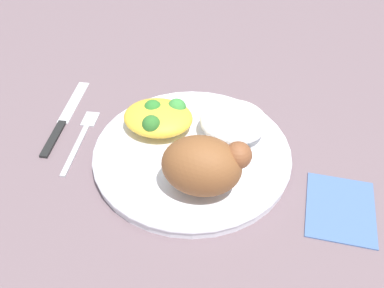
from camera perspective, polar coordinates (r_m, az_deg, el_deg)
name	(u,v)px	position (r m, az deg, el deg)	size (l,w,h in m)	color
ground_plane	(192,159)	(0.63, 0.00, -1.91)	(2.00, 2.00, 0.00)	#6B565D
plate	(192,154)	(0.62, 0.00, -1.27)	(0.28, 0.28, 0.02)	white
roasted_chicken	(204,165)	(0.54, 1.55, -2.77)	(0.11, 0.08, 0.08)	brown
rice_pile	(234,121)	(0.64, 5.42, 2.95)	(0.10, 0.09, 0.04)	white
mac_cheese_with_broccoli	(159,117)	(0.65, -4.33, 3.53)	(0.10, 0.08, 0.04)	gold
fork	(81,137)	(0.68, -14.19, 0.86)	(0.02, 0.14, 0.01)	#B2B2B7
knife	(62,123)	(0.71, -16.54, 2.67)	(0.03, 0.19, 0.01)	black
napkin	(341,208)	(0.60, 18.70, -7.87)	(0.09, 0.11, 0.00)	#47669E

